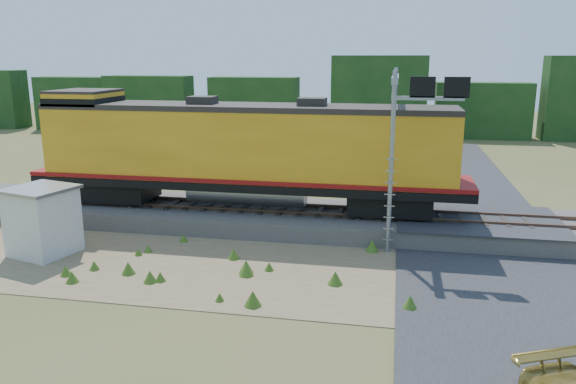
# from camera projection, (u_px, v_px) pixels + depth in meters

# --- Properties ---
(ground) EXTENTS (140.00, 140.00, 0.00)m
(ground) POSITION_uv_depth(u_px,v_px,m) (298.00, 276.00, 20.44)
(ground) COLOR #475123
(ground) RESTS_ON ground
(ballast) EXTENTS (70.00, 5.00, 0.80)m
(ballast) POSITION_uv_depth(u_px,v_px,m) (320.00, 220.00, 26.08)
(ballast) COLOR slate
(ballast) RESTS_ON ground
(rails) EXTENTS (70.00, 1.54, 0.16)m
(rails) POSITION_uv_depth(u_px,v_px,m) (321.00, 210.00, 25.96)
(rails) COLOR brown
(rails) RESTS_ON ballast
(dirt_shoulder) EXTENTS (26.00, 8.00, 0.03)m
(dirt_shoulder) POSITION_uv_depth(u_px,v_px,m) (248.00, 267.00, 21.29)
(dirt_shoulder) COLOR #8C7754
(dirt_shoulder) RESTS_ON ground
(road) EXTENTS (7.00, 66.00, 0.86)m
(road) POSITION_uv_depth(u_px,v_px,m) (496.00, 280.00, 19.83)
(road) COLOR #38383A
(road) RESTS_ON ground
(tree_line_north) EXTENTS (130.00, 3.00, 6.50)m
(tree_line_north) POSITION_uv_depth(u_px,v_px,m) (364.00, 105.00, 55.99)
(tree_line_north) COLOR #163613
(tree_line_north) RESTS_ON ground
(weed_clumps) EXTENTS (15.00, 6.20, 0.56)m
(weed_clumps) POSITION_uv_depth(u_px,v_px,m) (207.00, 268.00, 21.19)
(weed_clumps) COLOR #3F631C
(weed_clumps) RESTS_ON ground
(locomotive) EXTENTS (20.49, 3.12, 5.29)m
(locomotive) POSITION_uv_depth(u_px,v_px,m) (240.00, 150.00, 26.04)
(locomotive) COLOR black
(locomotive) RESTS_ON rails
(shed) EXTENTS (2.85, 2.85, 2.77)m
(shed) POSITION_uv_depth(u_px,v_px,m) (43.00, 221.00, 22.42)
(shed) COLOR silver
(shed) RESTS_ON ground
(signal_gantry) EXTENTS (2.89, 6.20, 7.29)m
(signal_gantry) POSITION_uv_depth(u_px,v_px,m) (403.00, 114.00, 23.60)
(signal_gantry) COLOR gray
(signal_gantry) RESTS_ON ground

